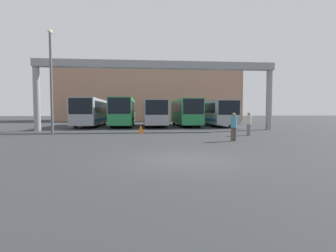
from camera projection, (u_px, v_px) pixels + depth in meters
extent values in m
plane|color=#2D3033|center=(183.00, 160.00, 9.89)|extent=(200.00, 200.00, 0.00)
cube|color=tan|center=(150.00, 95.00, 54.08)|extent=(35.22, 12.00, 10.31)
cylinder|color=gray|center=(37.00, 99.00, 24.15)|extent=(0.60, 0.60, 5.93)
cylinder|color=gray|center=(269.00, 100.00, 26.34)|extent=(0.60, 0.60, 5.93)
cube|color=gray|center=(158.00, 65.00, 25.06)|extent=(23.04, 0.80, 0.70)
cube|color=#999EA5|center=(91.00, 111.00, 31.98)|extent=(2.56, 11.10, 2.95)
cube|color=black|center=(80.00, 106.00, 26.45)|extent=(2.36, 0.06, 1.65)
cube|color=black|center=(91.00, 107.00, 31.95)|extent=(2.59, 9.43, 1.24)
cube|color=#1966B2|center=(91.00, 119.00, 32.03)|extent=(2.59, 10.54, 0.24)
cylinder|color=black|center=(75.00, 123.00, 28.85)|extent=(0.28, 1.00, 1.00)
cylinder|color=black|center=(96.00, 123.00, 29.07)|extent=(0.28, 1.00, 1.00)
cylinder|color=black|center=(87.00, 121.00, 35.03)|extent=(0.28, 1.00, 1.00)
cylinder|color=black|center=(104.00, 121.00, 35.25)|extent=(0.28, 1.00, 1.00)
cube|color=#268C4C|center=(123.00, 111.00, 32.97)|extent=(2.50, 12.34, 3.00)
cube|color=black|center=(119.00, 106.00, 26.83)|extent=(2.30, 0.06, 1.68)
cube|color=black|center=(123.00, 107.00, 32.94)|extent=(2.53, 10.49, 1.26)
cube|color=black|center=(124.00, 119.00, 33.03)|extent=(2.53, 11.73, 0.24)
cylinder|color=black|center=(112.00, 123.00, 29.51)|extent=(0.28, 0.94, 0.94)
cylinder|color=black|center=(131.00, 123.00, 29.72)|extent=(0.28, 0.94, 0.94)
cylinder|color=black|center=(117.00, 121.00, 36.38)|extent=(0.28, 0.94, 0.94)
cylinder|color=black|center=(133.00, 121.00, 36.59)|extent=(0.28, 0.94, 0.94)
cube|color=#999EA5|center=(155.00, 112.00, 32.22)|extent=(2.58, 10.05, 2.79)
cube|color=black|center=(157.00, 107.00, 27.22)|extent=(2.37, 0.06, 1.56)
cube|color=black|center=(155.00, 108.00, 32.19)|extent=(2.61, 8.54, 1.17)
cube|color=red|center=(155.00, 119.00, 32.27)|extent=(2.61, 9.55, 0.24)
cylinder|color=black|center=(146.00, 124.00, 29.38)|extent=(0.28, 0.93, 0.93)
cylinder|color=black|center=(166.00, 123.00, 29.60)|extent=(0.28, 0.93, 0.93)
cylinder|color=black|center=(145.00, 122.00, 34.98)|extent=(0.28, 0.93, 0.93)
cylinder|color=black|center=(162.00, 122.00, 35.20)|extent=(0.28, 0.93, 0.93)
cube|color=#268C4C|center=(185.00, 112.00, 32.93)|extent=(2.42, 10.73, 2.91)
cube|color=black|center=(194.00, 107.00, 27.59)|extent=(2.22, 0.06, 1.63)
cube|color=black|center=(185.00, 107.00, 32.90)|extent=(2.45, 9.12, 1.22)
cube|color=#268C4C|center=(185.00, 119.00, 32.98)|extent=(2.45, 10.19, 0.24)
cylinder|color=black|center=(180.00, 123.00, 29.92)|extent=(0.28, 0.93, 0.93)
cylinder|color=black|center=(198.00, 123.00, 30.12)|extent=(0.28, 0.93, 0.93)
cylinder|color=black|center=(174.00, 121.00, 35.89)|extent=(0.28, 0.93, 0.93)
cylinder|color=black|center=(189.00, 121.00, 36.09)|extent=(0.28, 0.93, 0.93)
cube|color=#999EA5|center=(214.00, 112.00, 34.11)|extent=(2.58, 12.34, 2.76)
cube|color=black|center=(229.00, 108.00, 27.97)|extent=(2.38, 0.06, 1.54)
cube|color=black|center=(214.00, 108.00, 34.08)|extent=(2.61, 10.49, 1.16)
cube|color=#1966B2|center=(214.00, 119.00, 34.16)|extent=(2.61, 11.72, 0.24)
cylinder|color=black|center=(212.00, 122.00, 30.64)|extent=(0.28, 1.07, 1.07)
cylinder|color=black|center=(231.00, 122.00, 30.86)|extent=(0.28, 1.07, 1.07)
cylinder|color=black|center=(199.00, 120.00, 37.50)|extent=(0.28, 1.07, 1.07)
cylinder|color=black|center=(215.00, 120.00, 37.72)|extent=(0.28, 1.07, 1.07)
cylinder|color=brown|center=(235.00, 134.00, 16.21)|extent=(0.19, 0.19, 0.83)
cylinder|color=brown|center=(232.00, 134.00, 16.19)|extent=(0.19, 0.19, 0.83)
cylinder|color=teal|center=(234.00, 122.00, 16.16)|extent=(0.36, 0.36, 0.69)
sphere|color=#8C6647|center=(234.00, 115.00, 16.13)|extent=(0.22, 0.22, 0.22)
cylinder|color=gray|center=(248.00, 130.00, 20.06)|extent=(0.19, 0.19, 0.84)
cylinder|color=gray|center=(250.00, 130.00, 19.95)|extent=(0.19, 0.19, 0.84)
cylinder|color=beige|center=(249.00, 120.00, 19.96)|extent=(0.37, 0.37, 0.70)
sphere|color=#8C6647|center=(249.00, 114.00, 19.94)|extent=(0.23, 0.23, 0.23)
cone|color=orange|center=(141.00, 129.00, 21.92)|extent=(0.50, 0.50, 0.74)
cylinder|color=#595B60|center=(51.00, 85.00, 20.68)|extent=(0.20, 0.20, 7.89)
sphere|color=beige|center=(50.00, 32.00, 20.45)|extent=(0.36, 0.36, 0.36)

